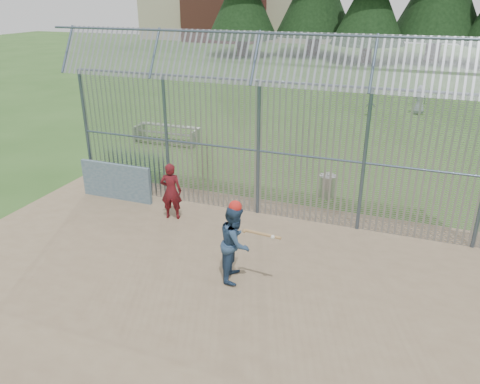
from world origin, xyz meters
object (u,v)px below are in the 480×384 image
at_px(onlooker, 171,191).
at_px(trash_can, 327,186).
at_px(bleacher, 167,134).
at_px(batter, 235,243).
at_px(dugout_wall, 116,181).

relative_size(onlooker, trash_can, 2.09).
bearing_deg(bleacher, trash_can, -23.72).
xyz_separation_m(batter, trash_can, (1.09, 5.54, -0.56)).
distance_m(dugout_wall, bleacher, 6.26).
relative_size(onlooker, bleacher, 0.57).
xyz_separation_m(trash_can, bleacher, (-7.86, 3.45, 0.03)).
bearing_deg(trash_can, bleacher, 156.28).
relative_size(dugout_wall, onlooker, 1.46).
bearing_deg(trash_can, dugout_wall, -157.62).
distance_m(batter, onlooker, 3.71).
bearing_deg(onlooker, batter, 127.24).
height_order(dugout_wall, onlooker, onlooker).
height_order(dugout_wall, bleacher, dugout_wall).
bearing_deg(dugout_wall, batter, -29.13).
distance_m(batter, trash_can, 5.67).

